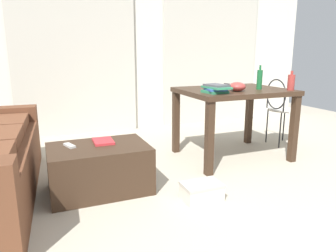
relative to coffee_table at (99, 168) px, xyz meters
name	(u,v)px	position (x,y,z in m)	size (l,w,h in m)	color
ground_plane	(211,167)	(1.16, 0.12, -0.20)	(7.64, 7.64, 0.00)	#B2A893
wall_back	(147,39)	(1.16, 2.11, 1.15)	(5.56, 0.10, 2.70)	silver
curtains	(149,52)	(1.16, 2.02, 0.96)	(3.80, 0.03, 2.31)	beige
coffee_table	(99,168)	(0.00, 0.00, 0.00)	(0.82, 0.56, 0.40)	#382619
craft_table	(233,99)	(1.55, 0.34, 0.46)	(1.13, 0.88, 0.77)	#382619
wire_chair	(280,104)	(2.35, 0.52, 0.32)	(0.38, 0.38, 0.84)	silver
bottle_near	(291,82)	(2.03, 0.03, 0.65)	(0.07, 0.07, 0.20)	#99332D
bottle_far	(260,79)	(1.77, 0.21, 0.68)	(0.06, 0.06, 0.25)	#195B2D
bowl	(237,87)	(1.46, 0.16, 0.62)	(0.17, 0.17, 0.09)	#9E3833
book_stack	(216,89)	(1.18, 0.12, 0.61)	(0.22, 0.30, 0.08)	#2D7F56
tv_remote_on_table	(228,85)	(1.68, 0.66, 0.58)	(0.04, 0.16, 0.02)	#232326
scissors	(208,87)	(1.37, 0.61, 0.57)	(0.12, 0.06, 0.00)	#9EA0A5
tv_remote_primary	(70,146)	(-0.22, 0.07, 0.21)	(0.05, 0.14, 0.02)	#B7B7B2
magazine	(103,141)	(0.06, 0.09, 0.21)	(0.16, 0.23, 0.02)	red
shoebox	(202,191)	(0.72, -0.49, -0.13)	(0.31, 0.22, 0.14)	beige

